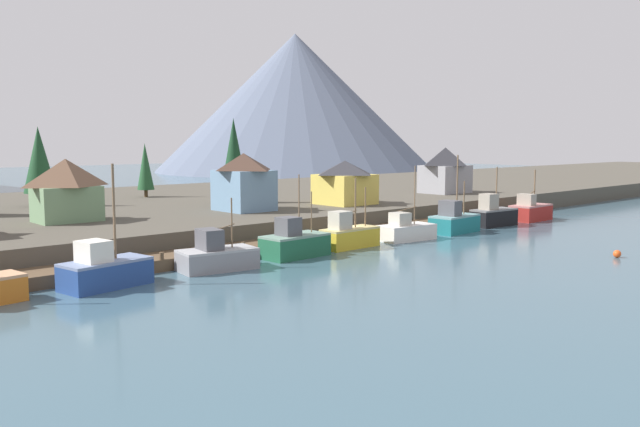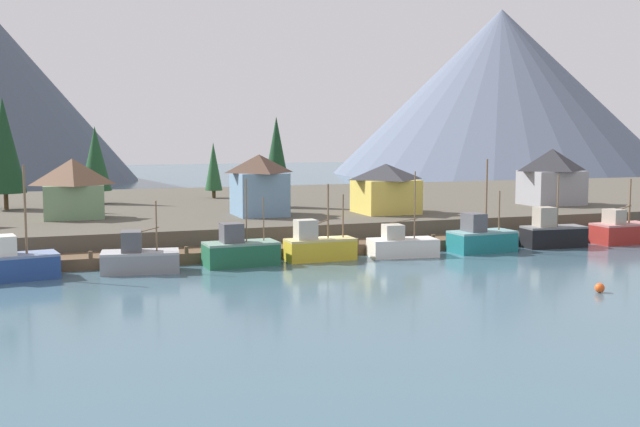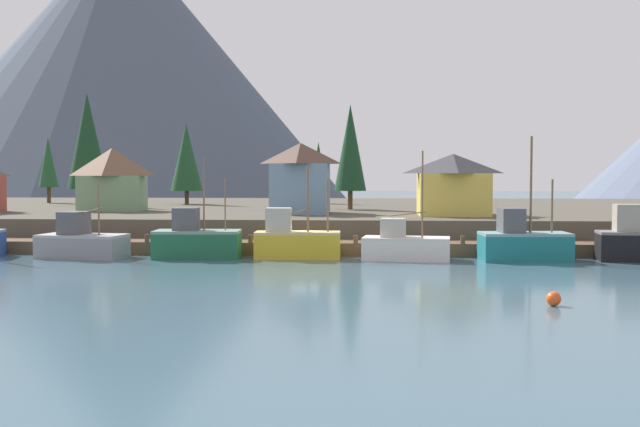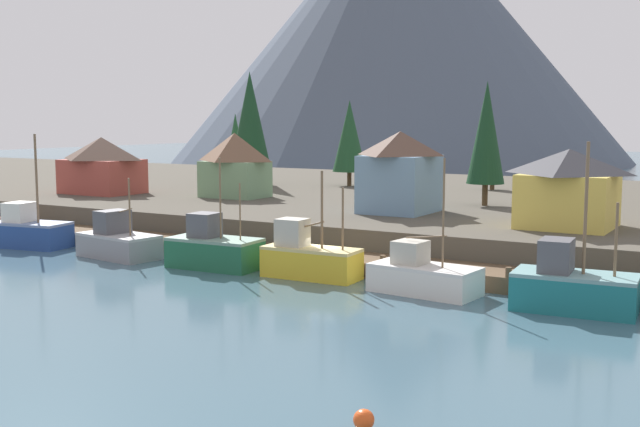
% 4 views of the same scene
% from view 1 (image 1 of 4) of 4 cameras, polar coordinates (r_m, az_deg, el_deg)
% --- Properties ---
extents(ground_plane, '(400.00, 400.00, 1.00)m').
position_cam_1_polar(ground_plane, '(82.07, -7.85, -1.45)').
color(ground_plane, '#3D5B6B').
extents(dock, '(80.00, 4.00, 1.60)m').
position_cam_1_polar(dock, '(67.93, 0.72, -2.18)').
color(dock, brown).
rests_on(dock, ground_plane).
extents(shoreline_bank, '(400.00, 56.00, 2.50)m').
position_cam_1_polar(shoreline_bank, '(91.97, -12.08, 0.41)').
color(shoreline_bank, '#4C473D').
rests_on(shoreline_bank, ground_plane).
extents(mountain_central_peak, '(94.64, 94.64, 46.08)m').
position_cam_1_polar(mountain_central_peak, '(227.00, -2.15, 9.54)').
color(mountain_central_peak, slate).
rests_on(mountain_central_peak, ground_plane).
extents(fishing_boat_blue, '(6.66, 3.96, 8.93)m').
position_cam_1_polar(fishing_boat_blue, '(50.15, -18.16, -4.68)').
color(fishing_boat_blue, navy).
rests_on(fishing_boat_blue, ground_plane).
extents(fishing_boat_grey, '(6.62, 3.92, 5.88)m').
position_cam_1_polar(fishing_boat_grey, '(54.70, -8.96, -3.67)').
color(fishing_boat_grey, gray).
rests_on(fishing_boat_grey, ground_plane).
extents(fishing_boat_green, '(6.39, 3.33, 7.51)m').
position_cam_1_polar(fishing_boat_green, '(59.93, -2.24, -2.60)').
color(fishing_boat_green, '#1E5B3D').
rests_on(fishing_boat_green, ground_plane).
extents(fishing_boat_yellow, '(6.33, 2.61, 6.87)m').
position_cam_1_polar(fishing_boat_yellow, '(65.07, 2.49, -1.87)').
color(fishing_boat_yellow, gold).
rests_on(fishing_boat_yellow, ground_plane).
extents(fishing_boat_white, '(6.49, 3.56, 7.88)m').
position_cam_1_polar(fishing_boat_white, '(70.60, 7.42, -1.48)').
color(fishing_boat_white, silver).
rests_on(fishing_boat_white, ground_plane).
extents(fishing_boat_teal, '(6.46, 3.52, 8.91)m').
position_cam_1_polar(fishing_boat_teal, '(77.13, 11.51, -0.68)').
color(fishing_boat_teal, '#196B70').
rests_on(fishing_boat_teal, ground_plane).
extents(fishing_boat_black, '(6.44, 3.05, 7.30)m').
position_cam_1_polar(fishing_boat_black, '(84.10, 14.75, -0.13)').
color(fishing_boat_black, black).
rests_on(fishing_boat_black, ground_plane).
extents(fishing_boat_red, '(6.34, 3.22, 6.69)m').
position_cam_1_polar(fishing_boat_red, '(91.24, 17.73, 0.19)').
color(fishing_boat_red, maroon).
rests_on(fishing_boat_red, ground_plane).
extents(house_yellow, '(6.46, 6.43, 5.51)m').
position_cam_1_polar(house_yellow, '(83.47, 2.16, 2.75)').
color(house_yellow, gold).
rests_on(house_yellow, shoreline_bank).
extents(house_grey, '(7.25, 5.60, 6.96)m').
position_cam_1_polar(house_grey, '(102.79, 10.77, 3.75)').
color(house_grey, gray).
rests_on(house_grey, shoreline_bank).
extents(house_green, '(6.27, 4.47, 6.27)m').
position_cam_1_polar(house_green, '(70.21, -21.08, 1.95)').
color(house_green, '#6B8E66').
rests_on(house_green, shoreline_bank).
extents(house_blue, '(5.48, 6.30, 6.60)m').
position_cam_1_polar(house_blue, '(76.28, -6.61, 2.78)').
color(house_blue, '#6689A8').
rests_on(house_blue, shoreline_bank).
extents(conifer_near_right, '(2.38, 2.38, 7.64)m').
position_cam_1_polar(conifer_near_right, '(96.79, -14.88, 3.94)').
color(conifer_near_right, '#4C3823').
rests_on(conifer_near_right, shoreline_bank).
extents(conifer_mid_left, '(3.31, 3.31, 10.89)m').
position_cam_1_polar(conifer_mid_left, '(85.52, -7.47, 5.19)').
color(conifer_mid_left, '#4C3823').
rests_on(conifer_mid_left, shoreline_bank).
extents(conifer_mid_right, '(3.86, 3.86, 9.75)m').
position_cam_1_polar(conifer_mid_right, '(87.50, -23.13, 4.29)').
color(conifer_mid_right, '#4C3823').
rests_on(conifer_mid_right, shoreline_bank).
extents(channel_buoy, '(0.70, 0.70, 0.70)m').
position_cam_1_polar(channel_buoy, '(65.56, 24.31, -3.20)').
color(channel_buoy, '#E04C19').
rests_on(channel_buoy, ground_plane).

